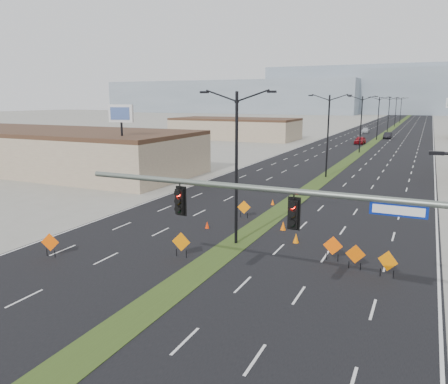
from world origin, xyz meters
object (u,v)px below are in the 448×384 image
at_px(streetlight_3, 378,117).
at_px(construction_sign_4, 355,255).
at_px(construction_sign_3, 333,247).
at_px(signal_mast, 342,231).
at_px(construction_sign_5, 388,262).
at_px(cone_2, 283,226).
at_px(construction_sign_0, 50,243).
at_px(construction_sign_2, 244,208).
at_px(cone_0, 207,225).
at_px(streetlight_6, 401,109).
at_px(car_left, 360,140).
at_px(streetlight_4, 389,113).
at_px(streetlight_0, 236,164).
at_px(streetlight_1, 328,133).
at_px(streetlight_5, 396,111).
at_px(construction_sign_1, 181,243).
at_px(cone_1, 296,238).
at_px(streetlight_2, 361,123).
at_px(cone_3, 273,202).
at_px(car_far, 365,130).
at_px(car_mid, 388,135).
at_px(pole_sign_west, 121,120).

distance_m(streetlight_3, construction_sign_4, 85.83).
bearing_deg(construction_sign_3, signal_mast, -82.70).
bearing_deg(construction_sign_5, cone_2, 166.52).
xyz_separation_m(signal_mast, construction_sign_4, (-0.60, 8.66, -3.93)).
relative_size(construction_sign_0, cone_2, 2.21).
height_order(signal_mast, construction_sign_2, signal_mast).
relative_size(construction_sign_4, cone_0, 2.70).
bearing_deg(cone_0, streetlight_6, 88.84).
relative_size(car_left, cone_0, 8.76).
bearing_deg(car_left, construction_sign_3, -80.98).
distance_m(construction_sign_5, cone_2, 9.86).
relative_size(streetlight_4, construction_sign_3, 6.52).
height_order(streetlight_0, construction_sign_2, streetlight_0).
height_order(streetlight_1, streetlight_3, same).
xyz_separation_m(streetlight_6, construction_sign_2, (-2.00, -161.78, -4.58)).
relative_size(streetlight_3, car_left, 2.09).
height_order(construction_sign_2, construction_sign_3, construction_sign_3).
bearing_deg(streetlight_5, construction_sign_2, -90.86).
xyz_separation_m(construction_sign_0, construction_sign_2, (7.32, 13.37, -0.05)).
relative_size(signal_mast, construction_sign_1, 10.25).
bearing_deg(cone_1, construction_sign_2, 141.84).
height_order(streetlight_2, construction_sign_1, streetlight_2).
relative_size(streetlight_1, construction_sign_5, 6.53).
distance_m(signal_mast, construction_sign_5, 9.16).
height_order(streetlight_5, cone_0, streetlight_5).
distance_m(streetlight_6, cone_2, 163.83).
xyz_separation_m(streetlight_6, cone_3, (-1.30, -156.56, -5.15)).
relative_size(car_left, construction_sign_3, 3.12).
bearing_deg(streetlight_1, construction_sign_5, -71.93).
bearing_deg(construction_sign_5, streetlight_3, 120.93).
bearing_deg(cone_3, construction_sign_5, -50.23).
bearing_deg(car_far, car_mid, -70.48).
height_order(signal_mast, streetlight_4, streetlight_4).
xyz_separation_m(car_far, cone_3, (4.25, -94.90, -0.41)).
bearing_deg(construction_sign_1, car_left, 83.27).
relative_size(streetlight_5, car_mid, 2.17).
bearing_deg(pole_sign_west, signal_mast, -48.24).
bearing_deg(construction_sign_3, car_left, 92.04).
bearing_deg(construction_sign_4, construction_sign_2, 136.41).
bearing_deg(streetlight_5, cone_2, -89.18).
bearing_deg(car_mid, car_far, 115.53).
xyz_separation_m(construction_sign_0, construction_sign_3, (15.84, 6.63, 0.02)).
xyz_separation_m(signal_mast, streetlight_1, (-8.56, 38.00, 0.63)).
bearing_deg(cone_1, streetlight_5, 91.50).
xyz_separation_m(streetlight_5, car_far, (-5.55, -33.66, -4.74)).
distance_m(streetlight_4, car_far, 9.24).
height_order(car_mid, cone_3, car_mid).
height_order(streetlight_1, construction_sign_1, streetlight_1).
bearing_deg(car_mid, streetlight_3, -109.95).
distance_m(construction_sign_0, cone_3, 20.25).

